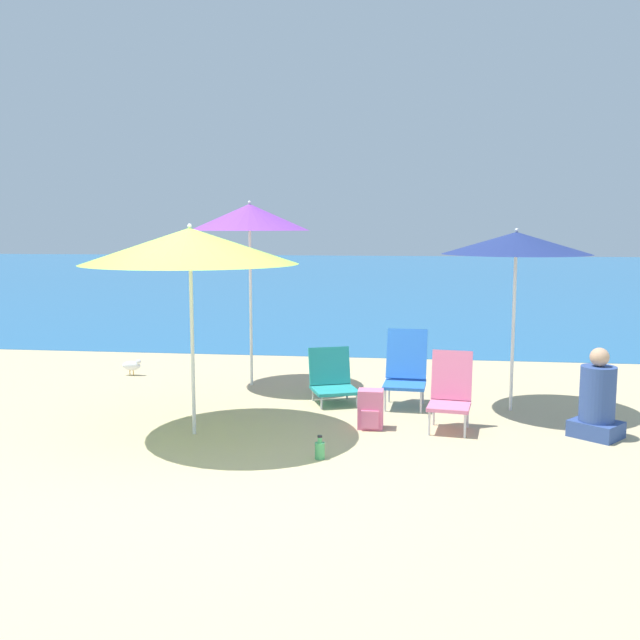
# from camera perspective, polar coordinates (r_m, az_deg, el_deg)

# --- Properties ---
(ground_plane) EXTENTS (60.00, 60.00, 0.00)m
(ground_plane) POSITION_cam_1_polar(r_m,az_deg,el_deg) (6.48, -9.94, -10.91)
(ground_plane) COLOR #C6B284
(sea_water) EXTENTS (60.00, 40.00, 0.01)m
(sea_water) POSITION_cam_1_polar(r_m,az_deg,el_deg) (31.07, 3.91, 3.69)
(sea_water) COLOR #23669E
(sea_water) RESTS_ON ground
(beach_umbrella_lime) EXTENTS (2.08, 2.08, 2.06)m
(beach_umbrella_lime) POSITION_cam_1_polar(r_m,az_deg,el_deg) (6.94, -10.36, 5.83)
(beach_umbrella_lime) COLOR white
(beach_umbrella_lime) RESTS_ON ground
(beach_umbrella_purple) EXTENTS (1.51, 1.51, 2.35)m
(beach_umbrella_purple) POSITION_cam_1_polar(r_m,az_deg,el_deg) (9.06, -5.65, 8.16)
(beach_umbrella_purple) COLOR white
(beach_umbrella_purple) RESTS_ON ground
(beach_umbrella_navy) EXTENTS (1.60, 1.60, 2.02)m
(beach_umbrella_navy) POSITION_cam_1_polar(r_m,az_deg,el_deg) (8.03, 15.43, 5.93)
(beach_umbrella_navy) COLOR white
(beach_umbrella_navy) RESTS_ON ground
(beach_chair_blue) EXTENTS (0.50, 0.66, 0.85)m
(beach_chair_blue) POSITION_cam_1_polar(r_m,az_deg,el_deg) (8.21, 6.87, -3.90)
(beach_chair_blue) COLOR silver
(beach_chair_blue) RESTS_ON ground
(beach_chair_teal) EXTENTS (0.66, 0.69, 0.62)m
(beach_chair_teal) POSITION_cam_1_polar(r_m,az_deg,el_deg) (8.32, 0.98, -4.73)
(beach_chair_teal) COLOR silver
(beach_chair_teal) RESTS_ON ground
(beach_chair_pink) EXTENTS (0.47, 0.56, 0.78)m
(beach_chair_pink) POSITION_cam_1_polar(r_m,az_deg,el_deg) (7.33, 10.40, -5.58)
(beach_chair_pink) COLOR silver
(beach_chair_pink) RESTS_ON ground
(person_seated_near) EXTENTS (0.57, 0.56, 0.88)m
(person_seated_near) POSITION_cam_1_polar(r_m,az_deg,el_deg) (7.42, 21.30, -6.08)
(person_seated_near) COLOR #334C8C
(person_seated_near) RESTS_ON ground
(backpack_pink) EXTENTS (0.25, 0.23, 0.40)m
(backpack_pink) POSITION_cam_1_polar(r_m,az_deg,el_deg) (7.28, 4.06, -7.15)
(backpack_pink) COLOR pink
(backpack_pink) RESTS_ON ground
(water_bottle) EXTENTS (0.09, 0.09, 0.21)m
(water_bottle) POSITION_cam_1_polar(r_m,az_deg,el_deg) (6.37, -0.01, -10.34)
(water_bottle) COLOR #4CB266
(water_bottle) RESTS_ON ground
(seagull) EXTENTS (0.27, 0.11, 0.23)m
(seagull) POSITION_cam_1_polar(r_m,az_deg,el_deg) (10.14, -14.81, -3.53)
(seagull) COLOR gold
(seagull) RESTS_ON ground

